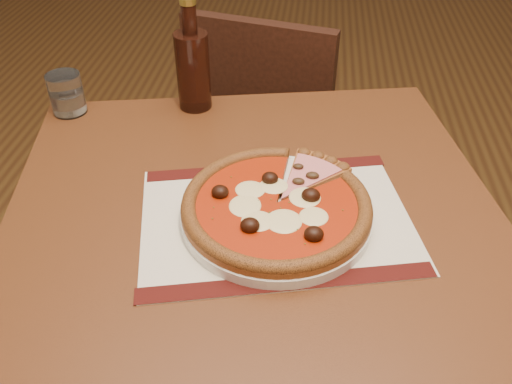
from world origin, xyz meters
TOP-DOWN VIEW (x-y plane):
  - table at (-0.28, -0.95)m, footprint 0.94×0.94m
  - chair_far at (-0.31, -0.26)m, footprint 0.48×0.48m
  - placemat at (-0.24, -0.96)m, footprint 0.48×0.39m
  - plate at (-0.24, -0.96)m, footprint 0.30×0.30m
  - pizza at (-0.24, -0.96)m, footprint 0.30×0.30m
  - ham_slice at (-0.18, -0.87)m, footprint 0.11×0.15m
  - water_glass at (-0.69, -0.67)m, footprint 0.08×0.08m
  - bottle at (-0.44, -0.61)m, footprint 0.07×0.07m

SIDE VIEW (x-z plane):
  - chair_far at x=-0.31m, z-range 0.06..0.90m
  - table at x=-0.28m, z-range 0.27..1.02m
  - placemat at x=-0.24m, z-range 0.75..0.75m
  - plate at x=-0.24m, z-range 0.75..0.77m
  - ham_slice at x=-0.18m, z-range 0.77..0.79m
  - pizza at x=-0.24m, z-range 0.76..0.80m
  - water_glass at x=-0.69m, z-range 0.75..0.83m
  - bottle at x=-0.44m, z-range 0.73..0.95m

